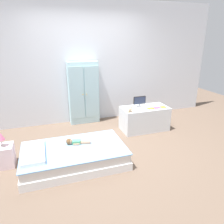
{
  "coord_description": "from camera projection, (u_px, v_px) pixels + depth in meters",
  "views": [
    {
      "loc": [
        -0.95,
        -3.19,
        1.89
      ],
      "look_at": [
        0.23,
        0.33,
        0.58
      ],
      "focal_mm": 33.69,
      "sensor_mm": 36.0,
      "label": 1
    }
  ],
  "objects": [
    {
      "name": "ground_plane",
      "position": [
        106.0,
        150.0,
        3.77
      ],
      "size": [
        10.0,
        10.0,
        0.02
      ],
      "primitive_type": "cube",
      "color": "brown"
    },
    {
      "name": "back_wall",
      "position": [
        85.0,
        63.0,
        4.73
      ],
      "size": [
        6.4,
        0.05,
        2.7
      ],
      "primitive_type": "cube",
      "color": "silver",
      "rests_on": "ground_plane"
    },
    {
      "name": "bed",
      "position": [
        75.0,
        156.0,
        3.31
      ],
      "size": [
        1.59,
        0.94,
        0.28
      ],
      "color": "white",
      "rests_on": "ground_plane"
    },
    {
      "name": "pillow",
      "position": [
        33.0,
        153.0,
        3.08
      ],
      "size": [
        0.32,
        0.68,
        0.05
      ],
      "primitive_type": "cube",
      "color": "white",
      "rests_on": "bed"
    },
    {
      "name": "doll",
      "position": [
        74.0,
        142.0,
        3.37
      ],
      "size": [
        0.39,
        0.16,
        0.1
      ],
      "color": "#4CA375",
      "rests_on": "bed"
    },
    {
      "name": "nightstand",
      "position": [
        4.0,
        156.0,
        3.24
      ],
      "size": [
        0.29,
        0.29,
        0.34
      ],
      "primitive_type": "cube",
      "color": "silver",
      "rests_on": "ground_plane"
    },
    {
      "name": "table_lamp",
      "position": [
        1.0,
        137.0,
        3.14
      ],
      "size": [
        0.11,
        0.11,
        0.23
      ],
      "color": "#B7B2AD",
      "rests_on": "nightstand"
    },
    {
      "name": "wardrobe",
      "position": [
        84.0,
        93.0,
        4.78
      ],
      "size": [
        0.68,
        0.25,
        1.41
      ],
      "color": "silver",
      "rests_on": "ground_plane"
    },
    {
      "name": "tv_stand",
      "position": [
        144.0,
        118.0,
        4.53
      ],
      "size": [
        0.99,
        0.51,
        0.5
      ],
      "primitive_type": "cube",
      "color": "silver",
      "rests_on": "ground_plane"
    },
    {
      "name": "tv_monitor",
      "position": [
        140.0,
        101.0,
        4.45
      ],
      "size": [
        0.27,
        0.1,
        0.23
      ],
      "color": "#99999E",
      "rests_on": "tv_stand"
    },
    {
      "name": "rocking_horse_toy",
      "position": [
        130.0,
        110.0,
        4.14
      ],
      "size": [
        0.09,
        0.04,
        0.11
      ],
      "color": "#8E6642",
      "rests_on": "tv_stand"
    },
    {
      "name": "book_orange",
      "position": [
        151.0,
        108.0,
        4.36
      ],
      "size": [
        0.14,
        0.09,
        0.01
      ],
      "primitive_type": "cube",
      "color": "orange",
      "rests_on": "tv_stand"
    },
    {
      "name": "book_purple",
      "position": [
        157.0,
        108.0,
        4.41
      ],
      "size": [
        0.13,
        0.09,
        0.01
      ],
      "primitive_type": "cube",
      "color": "#8E51B2",
      "rests_on": "tv_stand"
    },
    {
      "name": "book_yellow",
      "position": [
        163.0,
        107.0,
        4.45
      ],
      "size": [
        0.11,
        0.1,
        0.01
      ],
      "primitive_type": "cube",
      "color": "gold",
      "rests_on": "tv_stand"
    }
  ]
}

